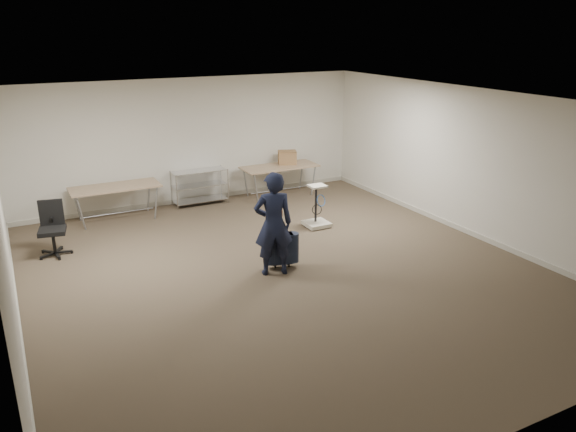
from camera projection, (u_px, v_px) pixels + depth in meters
ground at (285, 272)px, 9.28m from camera, size 9.00×9.00×0.00m
room_shell at (251, 242)px, 10.43m from camera, size 8.00×9.00×9.00m
folding_table_left at (115, 189)px, 11.55m from camera, size 1.80×0.75×0.73m
folding_table_right at (280, 168)px, 13.21m from camera, size 1.80×0.75×0.73m
wire_shelf at (200, 185)px, 12.67m from camera, size 1.22×0.47×0.80m
person at (273, 224)px, 8.97m from camera, size 0.71×0.56×1.72m
suitcase at (282, 249)px, 9.34m from camera, size 0.41×0.30×1.01m
office_chair at (54, 239)px, 9.91m from camera, size 0.58×0.58×0.96m
equipment_cart at (317, 216)px, 11.31m from camera, size 0.48×0.48×0.87m
cardboard_box at (287, 157)px, 13.34m from camera, size 0.51×0.45×0.32m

